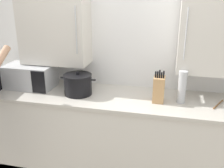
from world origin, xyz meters
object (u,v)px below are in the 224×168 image
microwave_oven (27,76)px  knife_block (159,89)px  stock_pot (78,84)px  thermos_flask (182,87)px

microwave_oven → knife_block: size_ratio=2.19×
stock_pot → thermos_flask: (1.07, 0.02, 0.05)m
thermos_flask → stock_pot: bearing=-179.0°
microwave_oven → knife_block: knife_block is taller
microwave_oven → stock_pot: (0.64, -0.07, -0.02)m
microwave_oven → thermos_flask: bearing=-1.8°
microwave_oven → knife_block: (1.49, -0.07, 0.00)m
microwave_oven → thermos_flask: thermos_flask is taller
stock_pot → knife_block: 0.85m
thermos_flask → knife_block: size_ratio=0.97×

